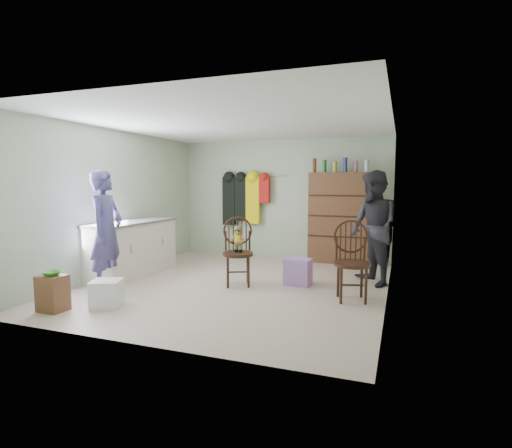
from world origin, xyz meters
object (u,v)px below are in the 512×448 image
at_px(chair_front, 238,246).
at_px(dresser, 340,217).
at_px(counter, 133,248).
at_px(chair_far, 352,257).

distance_m(chair_front, dresser, 2.61).
height_order(counter, dresser, dresser).
relative_size(chair_far, dresser, 0.52).
bearing_deg(chair_front, counter, 156.71).
bearing_deg(chair_front, chair_far, -30.65).
relative_size(counter, chair_front, 1.74).
distance_m(counter, chair_far, 3.74).
xyz_separation_m(counter, chair_front, (1.96, 0.02, 0.14)).
bearing_deg(chair_far, counter, 162.02).
xyz_separation_m(counter, dresser, (3.20, 2.30, 0.44)).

